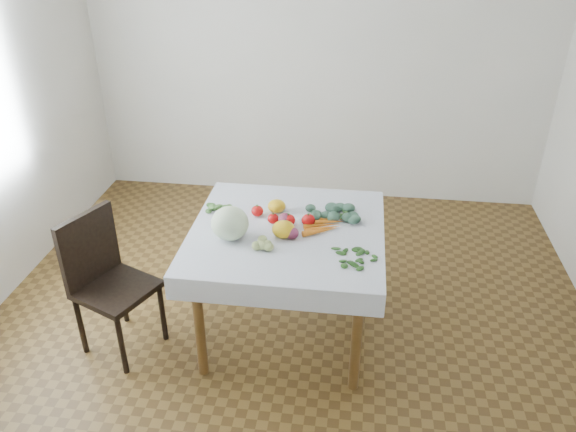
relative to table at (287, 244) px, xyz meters
name	(u,v)px	position (x,y,z in m)	size (l,w,h in m)	color
ground	(287,329)	(0.00, 0.00, -0.65)	(4.00, 4.00, 0.00)	brown
back_wall	(319,49)	(0.00, 2.00, 0.70)	(4.00, 0.04, 2.70)	silver
table	(287,244)	(0.00, 0.00, 0.00)	(1.00, 1.00, 0.75)	brown
tablecloth	(287,230)	(0.00, 0.00, 0.10)	(1.12, 1.12, 0.01)	white
chair	(105,274)	(-1.06, -0.25, -0.15)	(0.53, 0.53, 0.89)	black
cabbage	(230,223)	(-0.31, -0.14, 0.20)	(0.21, 0.21, 0.19)	beige
tomato_a	(257,211)	(-0.20, 0.14, 0.13)	(0.07, 0.07, 0.07)	#BD0C0D
tomato_b	(289,220)	(0.00, 0.05, 0.14)	(0.08, 0.08, 0.07)	#BD0C0D
tomato_c	(308,220)	(0.12, 0.06, 0.14)	(0.08, 0.08, 0.07)	#BD0C0D
tomato_d	(273,219)	(-0.09, 0.06, 0.13)	(0.07, 0.07, 0.06)	#BD0C0D
heirloom_back	(277,206)	(-0.09, 0.20, 0.14)	(0.11, 0.11, 0.08)	#F4AC19
heirloom_front	(284,229)	(-0.01, -0.08, 0.15)	(0.13, 0.13, 0.09)	#F4AC19
onion_a	(285,219)	(-0.02, 0.05, 0.14)	(0.09, 0.09, 0.07)	#611B40
onion_b	(292,233)	(0.04, -0.10, 0.14)	(0.08, 0.08, 0.07)	#611B40
tomatillo_cluster	(267,243)	(-0.08, -0.20, 0.12)	(0.13, 0.10, 0.04)	#99AF65
carrot_bunch	(323,225)	(0.21, 0.05, 0.12)	(0.23, 0.24, 0.03)	orange
kale_bunch	(335,215)	(0.27, 0.17, 0.12)	(0.30, 0.29, 0.04)	#31513C
basil_bunch	(354,258)	(0.40, -0.27, 0.11)	(0.25, 0.19, 0.01)	#214D18
dill_bunch	(221,210)	(-0.44, 0.16, 0.11)	(0.21, 0.18, 0.02)	#4D7636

